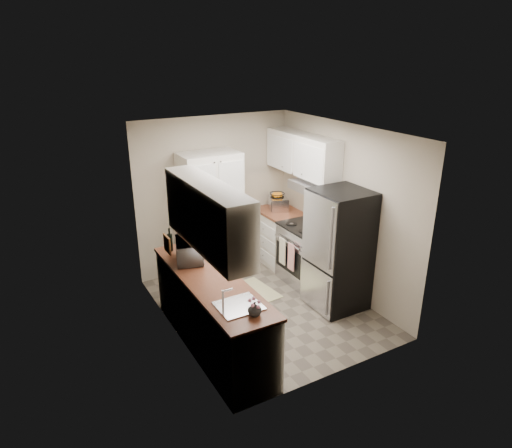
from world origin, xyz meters
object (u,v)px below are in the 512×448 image
at_px(pantry_cabinet, 211,216).
at_px(toaster_oven, 278,203).
at_px(electric_range, 306,253).
at_px(refrigerator, 339,250).
at_px(microwave, 190,250).
at_px(wine_bottle, 170,240).

bearing_deg(pantry_cabinet, toaster_oven, -1.96).
relative_size(pantry_cabinet, electric_range, 1.77).
bearing_deg(refrigerator, toaster_oven, 87.96).
xyz_separation_m(microwave, wine_bottle, (-0.12, 0.41, 0.01)).
relative_size(electric_range, microwave, 2.29).
bearing_deg(microwave, refrigerator, -88.15).
relative_size(electric_range, wine_bottle, 3.88).
relative_size(microwave, wine_bottle, 1.70).
relative_size(pantry_cabinet, toaster_oven, 5.41).
bearing_deg(toaster_oven, electric_range, -70.42).
relative_size(refrigerator, toaster_oven, 4.60).
xyz_separation_m(pantry_cabinet, microwave, (-0.82, -1.17, 0.06)).
relative_size(electric_range, toaster_oven, 3.06).
height_order(microwave, wine_bottle, wine_bottle).
relative_size(pantry_cabinet, refrigerator, 1.18).
relative_size(pantry_cabinet, wine_bottle, 6.88).
bearing_deg(wine_bottle, refrigerator, -24.99).
height_order(pantry_cabinet, refrigerator, pantry_cabinet).
xyz_separation_m(refrigerator, toaster_oven, (0.06, 1.68, 0.18)).
xyz_separation_m(electric_range, wine_bottle, (-2.11, 0.17, 0.59)).
bearing_deg(microwave, wine_bottle, 33.69).
xyz_separation_m(electric_range, microwave, (-1.99, -0.24, 0.58)).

